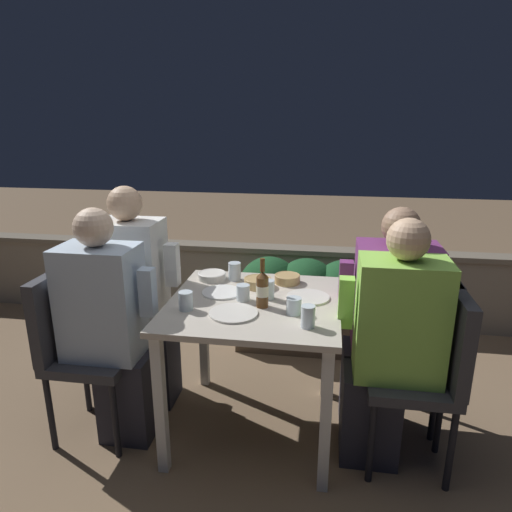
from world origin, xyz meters
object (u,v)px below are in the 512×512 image
chair_right_near (432,362)px  person_green_blouse (390,346)px  person_white_polo (138,297)px  person_purple_stripe (385,323)px  beer_bottle (262,289)px  chair_left_near (76,338)px  chair_right_far (423,337)px  chair_left_far (108,312)px  person_blue_shirt (110,327)px

chair_right_near → person_green_blouse: size_ratio=0.73×
person_white_polo → person_purple_stripe: size_ratio=1.05×
person_white_polo → person_green_blouse: bearing=-12.4°
chair_right_near → beer_bottle: size_ratio=3.65×
chair_left_near → chair_right_near: same height
person_green_blouse → chair_right_far: 0.33m
chair_right_near → chair_left_far: bearing=170.3°
beer_bottle → chair_right_far: bearing=13.6°
chair_left_far → chair_right_far: bearing=-1.5°
chair_left_far → person_purple_stripe: 1.58m
chair_left_near → chair_right_far: bearing=9.1°
chair_left_near → chair_left_far: size_ratio=1.00×
chair_left_far → chair_right_far: same height
chair_left_near → person_green_blouse: 1.58m
chair_right_near → chair_right_far: bearing=88.7°
person_white_polo → person_green_blouse: size_ratio=1.05×
chair_left_far → person_green_blouse: bearing=-10.9°
beer_bottle → chair_right_near: bearing=-4.1°
person_blue_shirt → person_green_blouse: person_blue_shirt is taller
chair_right_far → chair_left_near: bearing=-170.9°
chair_left_far → person_purple_stripe: (1.58, -0.05, 0.07)m
person_blue_shirt → chair_left_far: person_blue_shirt is taller
chair_left_near → chair_left_far: (0.01, 0.33, 0.00)m
chair_left_near → person_purple_stripe: bearing=10.2°
beer_bottle → person_green_blouse: bearing=-5.4°
chair_left_near → beer_bottle: (0.97, 0.09, 0.30)m
person_white_polo → beer_bottle: size_ratio=5.23×
person_purple_stripe → chair_left_near: bearing=-169.8°
person_blue_shirt → chair_right_near: 1.59m
chair_left_far → person_purple_stripe: person_purple_stripe is taller
person_blue_shirt → person_purple_stripe: person_blue_shirt is taller
person_blue_shirt → chair_left_far: size_ratio=1.37×
chair_right_near → person_purple_stripe: person_purple_stripe is taller
person_blue_shirt → person_white_polo: size_ratio=0.96×
chair_left_near → chair_right_near: bearing=1.0°
chair_right_near → chair_right_far: same height
chair_left_far → chair_left_near: bearing=-92.3°
chair_right_near → chair_right_far: 0.26m
person_blue_shirt → person_purple_stripe: 1.42m
chair_right_far → beer_bottle: bearing=-166.4°
person_white_polo → person_green_blouse: person_white_polo is taller
chair_right_near → beer_bottle: 0.87m
chair_left_far → chair_right_near: size_ratio=1.00×
chair_right_near → person_blue_shirt: bearing=-178.9°
person_blue_shirt → person_purple_stripe: bearing=11.6°
person_green_blouse → person_purple_stripe: (0.01, 0.26, -0.00)m
person_purple_stripe → person_white_polo: bearing=178.1°
person_green_blouse → chair_right_far: (0.20, 0.26, -0.07)m
person_white_polo → person_purple_stripe: 1.38m
chair_right_near → person_green_blouse: person_green_blouse is taller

